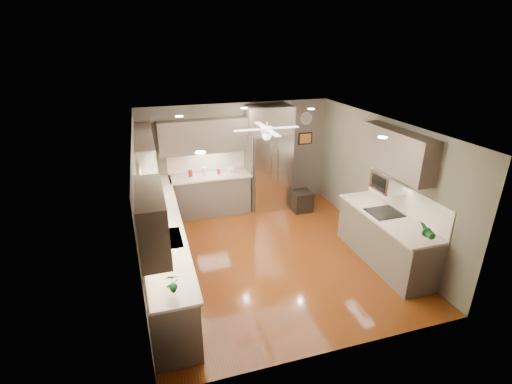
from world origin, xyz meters
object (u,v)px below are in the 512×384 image
potted_plant_right (427,231)px  refrigerator (269,160)px  potted_plant_left (173,282)px  stool (301,201)px  canister_c (204,171)px  soap_bottle (153,220)px  paper_towel (169,259)px  bowl (231,172)px  microwave (389,181)px  canister_a (191,173)px  canister_d (219,172)px

potted_plant_right → refrigerator: (-1.21, 3.91, 0.07)m
potted_plant_left → stool: size_ratio=0.66×
canister_c → soap_bottle: canister_c is taller
potted_plant_right → paper_towel: potted_plant_right is taller
bowl → stool: 1.83m
microwave → paper_towel: microwave is taller
canister_c → microwave: bearing=-44.4°
canister_a → microwave: (3.18, -2.80, 0.46)m
microwave → paper_towel: 4.05m
bowl → refrigerator: refrigerator is taller
potted_plant_right → stool: 3.59m
stool → canister_d: bearing=164.3°
potted_plant_right → bowl: 4.51m
potted_plant_right → microwave: size_ratio=0.65×
potted_plant_right → bowl: size_ratio=1.61×
potted_plant_left → microwave: 4.20m
refrigerator → potted_plant_right: bearing=-72.8°
canister_a → refrigerator: refrigerator is taller
canister_a → microwave: 4.26m
stool → canister_c: bearing=165.4°
canister_a → paper_towel: size_ratio=0.57×
potted_plant_right → canister_a: bearing=127.5°
canister_a → soap_bottle: 2.39m
canister_d → bowl: canister_d is taller
potted_plant_left → canister_d: bearing=71.1°
canister_d → potted_plant_right: 4.66m
refrigerator → stool: refrigerator is taller
canister_c → stool: canister_c is taller
bowl → potted_plant_left: bearing=-112.5°
bowl → stool: (1.59, -0.53, -0.73)m
canister_a → refrigerator: bearing=-2.7°
bowl → potted_plant_right: bearing=-61.7°
canister_a → paper_towel: paper_towel is taller
refrigerator → microwave: size_ratio=4.45×
canister_d → potted_plant_right: bearing=-58.5°
canister_a → soap_bottle: bearing=-112.9°
microwave → soap_bottle: bearing=171.8°
canister_d → microwave: (2.55, -2.76, 0.48)m
canister_d → microwave: 3.79m
canister_d → canister_c: bearing=171.9°
canister_c → refrigerator: bearing=-3.8°
bowl → stool: bowl is taller
canister_d → microwave: microwave is taller
potted_plant_right → paper_towel: (-3.84, 0.43, -0.04)m
canister_c → potted_plant_left: 4.31m
potted_plant_right → potted_plant_left: bearing=-177.6°
soap_bottle → stool: bearing=25.4°
bowl → stool: bearing=-18.4°
canister_c → stool: size_ratio=0.36×
refrigerator → microwave: 3.03m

